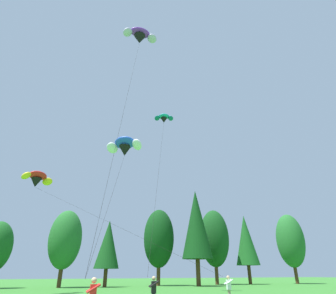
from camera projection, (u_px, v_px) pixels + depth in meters
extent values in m
cylinder|color=#472D19|center=(60.00, 277.00, 39.04)|extent=(0.56, 0.56, 2.62)
ellipsoid|color=#236628|center=(65.00, 239.00, 41.10)|extent=(4.63, 4.63, 8.22)
cylinder|color=#472D19|center=(105.00, 278.00, 40.49)|extent=(0.54, 0.54, 2.41)
cone|color=#144719|center=(108.00, 244.00, 42.38)|extent=(3.64, 3.64, 6.87)
cylinder|color=#472D19|center=(158.00, 275.00, 44.99)|extent=(0.60, 0.60, 2.98)
ellipsoid|color=#0F3D14|center=(159.00, 238.00, 47.33)|extent=(5.01, 5.01, 9.34)
cylinder|color=#472D19|center=(198.00, 272.00, 43.71)|extent=(0.68, 0.68, 3.87)
cone|color=#0F3D14|center=(196.00, 223.00, 46.74)|extent=(4.88, 4.88, 11.02)
cylinder|color=#472D19|center=(217.00, 274.00, 49.58)|extent=(0.62, 0.62, 3.21)
ellipsoid|color=#144719|center=(214.00, 238.00, 52.10)|extent=(5.25, 5.25, 10.04)
cylinder|color=#472D19|center=(250.00, 275.00, 50.78)|extent=(0.61, 0.61, 3.13)
cone|color=#19561E|center=(246.00, 240.00, 53.24)|extent=(4.25, 4.25, 8.91)
cylinder|color=#472D19|center=(296.00, 274.00, 53.11)|extent=(0.61, 0.61, 3.19)
ellipsoid|color=#236628|center=(290.00, 240.00, 55.61)|extent=(5.23, 5.23, 9.98)
cube|color=red|center=(93.00, 293.00, 10.89)|extent=(0.27, 0.40, 0.60)
sphere|color=tan|center=(94.00, 280.00, 11.07)|extent=(0.22, 0.22, 0.22)
cylinder|color=red|center=(94.00, 289.00, 10.74)|extent=(0.53, 0.13, 0.35)
cylinder|color=red|center=(93.00, 288.00, 11.16)|extent=(0.53, 0.13, 0.35)
cube|color=black|center=(154.00, 287.00, 15.19)|extent=(0.32, 0.43, 0.60)
sphere|color=tan|center=(154.00, 278.00, 15.37)|extent=(0.22, 0.22, 0.22)
cylinder|color=black|center=(154.00, 284.00, 15.04)|extent=(0.53, 0.20, 0.35)
cylinder|color=black|center=(153.00, 284.00, 15.47)|extent=(0.53, 0.20, 0.35)
cube|color=white|center=(229.00, 285.00, 18.71)|extent=(0.35, 0.44, 0.60)
sphere|color=tan|center=(228.00, 277.00, 18.89)|extent=(0.22, 0.22, 0.22)
cylinder|color=white|center=(229.00, 282.00, 18.56)|extent=(0.53, 0.25, 0.35)
cylinder|color=white|center=(227.00, 282.00, 18.99)|extent=(0.53, 0.25, 0.35)
ellipsoid|color=blue|center=(125.00, 143.00, 27.25)|extent=(2.52, 2.45, 1.31)
ellipsoid|color=white|center=(137.00, 145.00, 26.76)|extent=(1.44, 1.63, 1.43)
ellipsoid|color=white|center=(112.00, 148.00, 27.45)|extent=(1.60, 1.50, 1.43)
cone|color=black|center=(125.00, 151.00, 27.05)|extent=(1.64, 1.64, 1.00)
cylinder|color=black|center=(113.00, 192.00, 18.92)|extent=(4.14, 12.08, 10.41)
ellipsoid|color=teal|center=(164.00, 117.00, 37.46)|extent=(1.68, 1.43, 0.78)
ellipsoid|color=#0F666B|center=(171.00, 118.00, 37.38)|extent=(0.89, 1.02, 0.89)
ellipsoid|color=#0F666B|center=(157.00, 118.00, 37.34)|extent=(1.01, 1.01, 0.89)
cone|color=black|center=(164.00, 120.00, 37.32)|extent=(1.04, 1.04, 0.69)
cylinder|color=black|center=(159.00, 168.00, 26.25)|extent=(6.69, 14.30, 18.30)
ellipsoid|color=red|center=(38.00, 176.00, 30.83)|extent=(2.50, 2.35, 1.09)
ellipsoid|color=yellow|center=(47.00, 182.00, 31.65)|extent=(1.52, 1.56, 1.25)
ellipsoid|color=yellow|center=(26.00, 176.00, 29.71)|extent=(1.46, 1.56, 1.25)
cone|color=black|center=(36.00, 183.00, 30.58)|extent=(1.58, 1.58, 0.98)
cylinder|color=black|center=(107.00, 221.00, 24.63)|extent=(13.19, 15.07, 8.68)
ellipsoid|color=purple|center=(140.00, 33.00, 30.01)|extent=(2.17, 1.42, 0.93)
ellipsoid|color=silver|center=(152.00, 39.00, 30.25)|extent=(1.20, 1.15, 1.14)
ellipsoid|color=silver|center=(128.00, 32.00, 29.46)|extent=(1.29, 1.16, 1.14)
cone|color=black|center=(140.00, 39.00, 29.77)|extent=(1.26, 1.26, 1.01)
cylinder|color=black|center=(125.00, 107.00, 20.28)|extent=(4.30, 9.53, 22.23)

